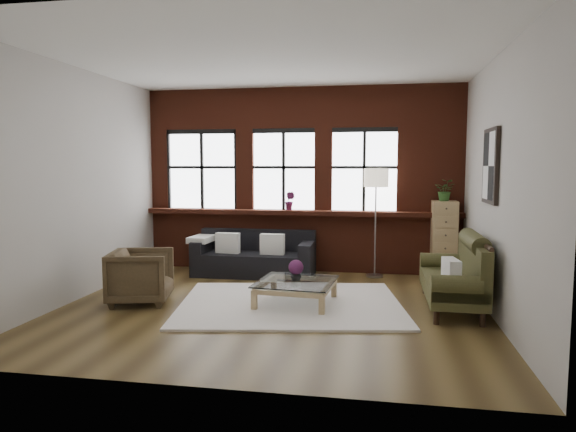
% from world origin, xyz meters
% --- Properties ---
extents(floor, '(5.50, 5.50, 0.00)m').
position_xyz_m(floor, '(0.00, 0.00, 0.00)').
color(floor, '#4A371B').
rests_on(floor, ground).
extents(ceiling, '(5.50, 5.50, 0.00)m').
position_xyz_m(ceiling, '(0.00, 0.00, 3.20)').
color(ceiling, white).
rests_on(ceiling, ground).
extents(wall_back, '(5.50, 0.00, 5.50)m').
position_xyz_m(wall_back, '(0.00, 2.50, 1.60)').
color(wall_back, '#B9B4AC').
rests_on(wall_back, ground).
extents(wall_front, '(5.50, 0.00, 5.50)m').
position_xyz_m(wall_front, '(0.00, -2.50, 1.60)').
color(wall_front, '#B9B4AC').
rests_on(wall_front, ground).
extents(wall_left, '(0.00, 5.00, 5.00)m').
position_xyz_m(wall_left, '(-2.75, 0.00, 1.60)').
color(wall_left, '#B9B4AC').
rests_on(wall_left, ground).
extents(wall_right, '(0.00, 5.00, 5.00)m').
position_xyz_m(wall_right, '(2.75, 0.00, 1.60)').
color(wall_right, '#B9B4AC').
rests_on(wall_right, ground).
extents(brick_backwall, '(5.50, 0.12, 3.20)m').
position_xyz_m(brick_backwall, '(0.00, 2.44, 1.60)').
color(brick_backwall, '#5F2516').
rests_on(brick_backwall, floor).
extents(sill_ledge, '(5.50, 0.30, 0.08)m').
position_xyz_m(sill_ledge, '(0.00, 2.35, 1.04)').
color(sill_ledge, '#5F2516').
rests_on(sill_ledge, brick_backwall).
extents(window_left, '(1.38, 0.10, 1.50)m').
position_xyz_m(window_left, '(-1.80, 2.45, 1.75)').
color(window_left, black).
rests_on(window_left, brick_backwall).
extents(window_mid, '(1.38, 0.10, 1.50)m').
position_xyz_m(window_mid, '(-0.30, 2.45, 1.75)').
color(window_mid, black).
rests_on(window_mid, brick_backwall).
extents(window_right, '(1.38, 0.10, 1.50)m').
position_xyz_m(window_right, '(1.10, 2.45, 1.75)').
color(window_right, black).
rests_on(window_right, brick_backwall).
extents(wall_poster, '(0.05, 0.74, 0.94)m').
position_xyz_m(wall_poster, '(2.72, 0.30, 1.85)').
color(wall_poster, black).
rests_on(wall_poster, wall_right).
extents(shag_rug, '(3.25, 2.73, 0.03)m').
position_xyz_m(shag_rug, '(0.21, 0.16, 0.02)').
color(shag_rug, silver).
rests_on(shag_rug, floor).
extents(dark_sofa, '(2.02, 0.82, 0.73)m').
position_xyz_m(dark_sofa, '(-0.71, 1.90, 0.36)').
color(dark_sofa, black).
rests_on(dark_sofa, floor).
extents(pillow_a, '(0.41, 0.17, 0.34)m').
position_xyz_m(pillow_a, '(-1.14, 1.80, 0.55)').
color(pillow_a, silver).
rests_on(pillow_a, dark_sofa).
extents(pillow_b, '(0.40, 0.15, 0.34)m').
position_xyz_m(pillow_b, '(-0.38, 1.80, 0.55)').
color(pillow_b, silver).
rests_on(pillow_b, dark_sofa).
extents(vintage_settee, '(0.77, 1.74, 0.93)m').
position_xyz_m(vintage_settee, '(2.30, 0.36, 0.46)').
color(vintage_settee, '#39381A').
rests_on(vintage_settee, floor).
extents(pillow_settee, '(0.19, 0.40, 0.34)m').
position_xyz_m(pillow_settee, '(2.22, -0.17, 0.57)').
color(pillow_settee, silver).
rests_on(pillow_settee, vintage_settee).
extents(armchair, '(0.96, 0.94, 0.73)m').
position_xyz_m(armchair, '(-1.80, -0.09, 0.36)').
color(armchair, '#423421').
rests_on(armchair, floor).
extents(coffee_table, '(1.08, 1.08, 0.34)m').
position_xyz_m(coffee_table, '(0.28, 0.17, 0.16)').
color(coffee_table, tan).
rests_on(coffee_table, shag_rug).
extents(vase, '(0.16, 0.16, 0.15)m').
position_xyz_m(vase, '(0.28, 0.17, 0.40)').
color(vase, '#B2B2B2').
rests_on(vase, coffee_table).
extents(flowers, '(0.20, 0.20, 0.20)m').
position_xyz_m(flowers, '(0.28, 0.17, 0.51)').
color(flowers, '#5E2050').
rests_on(flowers, vase).
extents(drawer_chest, '(0.39, 0.39, 1.28)m').
position_xyz_m(drawer_chest, '(2.42, 2.18, 0.64)').
color(drawer_chest, tan).
rests_on(drawer_chest, floor).
extents(potted_plant_top, '(0.39, 0.37, 0.35)m').
position_xyz_m(potted_plant_top, '(2.42, 2.18, 1.46)').
color(potted_plant_top, '#2D5923').
rests_on(potted_plant_top, drawer_chest).
extents(floor_lamp, '(0.40, 0.40, 1.96)m').
position_xyz_m(floor_lamp, '(1.31, 2.13, 0.98)').
color(floor_lamp, '#A5A5A8').
rests_on(floor_lamp, floor).
extents(sill_plant, '(0.22, 0.20, 0.33)m').
position_xyz_m(sill_plant, '(-0.17, 2.32, 1.24)').
color(sill_plant, '#5E2050').
rests_on(sill_plant, sill_ledge).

